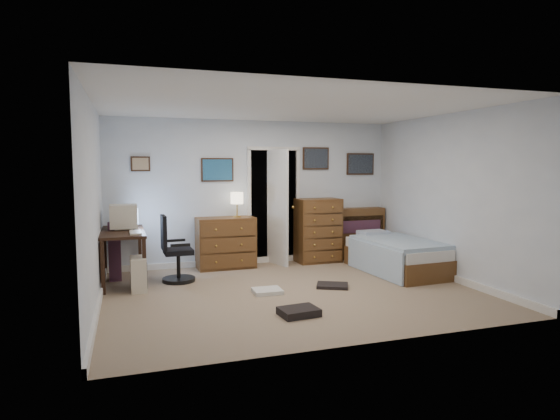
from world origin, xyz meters
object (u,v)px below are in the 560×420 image
at_px(computer_desk, 116,243).
at_px(bed, 395,255).
at_px(low_dresser, 226,243).
at_px(office_chair, 174,256).
at_px(tall_dresser, 318,230).

xyz_separation_m(computer_desk, bed, (4.28, -0.66, -0.32)).
bearing_deg(low_dresser, office_chair, -143.36).
bearing_deg(tall_dresser, low_dresser, 176.71).
xyz_separation_m(low_dresser, tall_dresser, (1.67, -0.02, 0.14)).
bearing_deg(computer_desk, low_dresser, 14.92).
distance_m(tall_dresser, bed, 1.46).
bearing_deg(office_chair, computer_desk, 162.73).
height_order(computer_desk, bed, computer_desk).
bearing_deg(low_dresser, bed, -26.01).
relative_size(office_chair, low_dresser, 1.04).
bearing_deg(low_dresser, computer_desk, -165.32).
xyz_separation_m(computer_desk, tall_dresser, (3.40, 0.48, -0.03)).
bearing_deg(low_dresser, tall_dresser, -2.38).
xyz_separation_m(office_chair, bed, (3.46, -0.44, -0.11)).
height_order(low_dresser, tall_dresser, tall_dresser).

